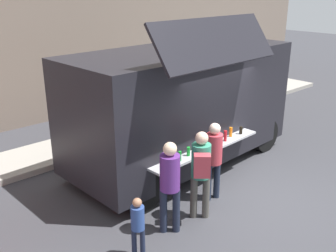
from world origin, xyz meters
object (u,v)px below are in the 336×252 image
(food_truck_main, at_px, (182,103))
(trash_bin, at_px, (215,100))
(child_near_queue, at_px, (138,222))
(customer_rear_waiting, at_px, (170,180))
(customer_front_ordering, at_px, (214,155))
(customer_mid_with_backpack, at_px, (201,167))

(food_truck_main, relative_size, trash_bin, 6.63)
(food_truck_main, xyz_separation_m, child_near_queue, (-3.09, -2.18, -0.92))
(customer_rear_waiting, distance_m, child_near_queue, 0.98)
(food_truck_main, height_order, customer_front_ordering, food_truck_main)
(trash_bin, bearing_deg, customer_front_ordering, -138.86)
(customer_front_ordering, height_order, customer_mid_with_backpack, customer_mid_with_backpack)
(food_truck_main, distance_m, customer_rear_waiting, 3.03)
(customer_front_ordering, bearing_deg, trash_bin, -38.27)
(customer_front_ordering, xyz_separation_m, child_near_queue, (-2.34, -0.45, -0.36))
(customer_mid_with_backpack, distance_m, customer_rear_waiting, 0.73)
(trash_bin, xyz_separation_m, customer_mid_with_backpack, (-5.37, -4.38, 0.65))
(trash_bin, bearing_deg, customer_rear_waiting, -144.71)
(customer_mid_with_backpack, relative_size, child_near_queue, 1.61)
(customer_front_ordering, distance_m, child_near_queue, 2.41)
(customer_mid_with_backpack, bearing_deg, customer_rear_waiting, 127.69)
(trash_bin, height_order, customer_front_ordering, customer_front_ordering)
(trash_bin, relative_size, customer_front_ordering, 0.52)
(customer_front_ordering, bearing_deg, food_truck_main, -12.99)
(customer_front_ordering, distance_m, customer_rear_waiting, 1.49)
(trash_bin, distance_m, customer_mid_with_backpack, 6.96)
(food_truck_main, bearing_deg, customer_rear_waiting, -140.38)
(trash_bin, xyz_separation_m, customer_front_ordering, (-4.64, -4.05, 0.58))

